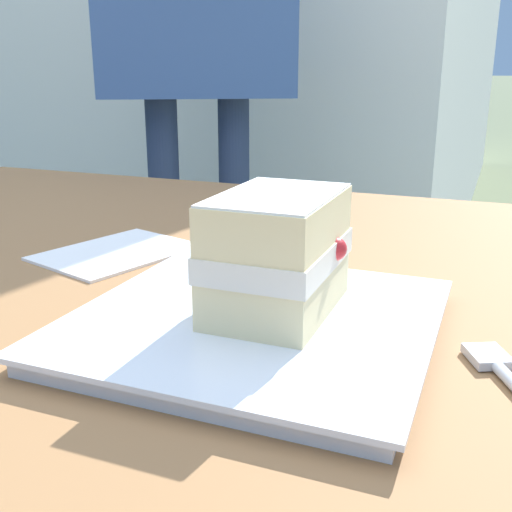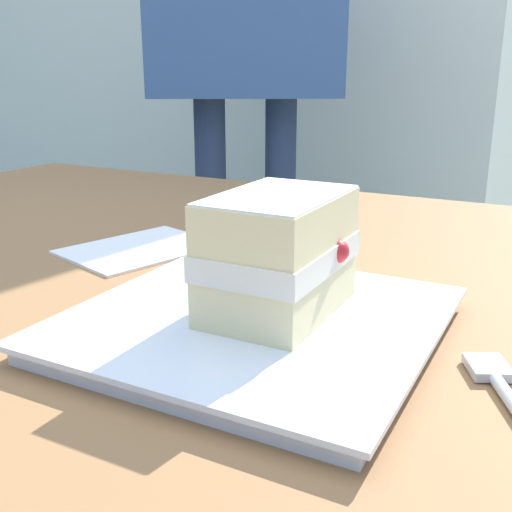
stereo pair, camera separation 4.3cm
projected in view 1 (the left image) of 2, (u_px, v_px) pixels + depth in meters
name	position (u px, v px, depth m)	size (l,w,h in m)	color
dessert_plate	(256.00, 323.00, 0.44)	(0.25, 0.25, 0.02)	white
cake_slice	(277.00, 253.00, 0.44)	(0.12, 0.09, 0.09)	beige
paper_napkin	(117.00, 252.00, 0.64)	(0.18, 0.15, 0.00)	white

